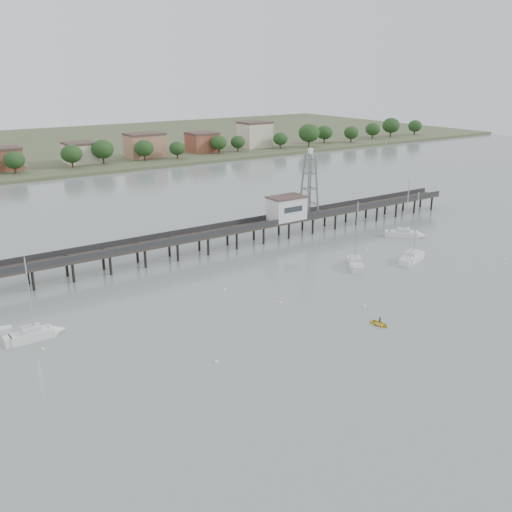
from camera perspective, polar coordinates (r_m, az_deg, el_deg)
The scene contains 13 objects.
ground_plane at distance 74.51m, azimuth 16.00°, elevation -12.01°, with size 500.00×500.00×0.00m, color slate.
pier at distance 116.75m, azimuth -6.77°, elevation 1.82°, with size 150.00×5.00×5.50m.
pier_building at distance 129.01m, azimuth 3.07°, elevation 4.84°, with size 8.40×5.40×5.30m.
lattice_tower at distance 132.02m, azimuth 5.36°, elevation 7.07°, with size 3.20×3.20×15.50m.
sailboat_b at distance 87.74m, azimuth -20.75°, elevation -7.24°, with size 7.86×2.39×12.97m.
sailboat_c at distance 113.03m, azimuth 9.77°, elevation -0.56°, with size 6.67×8.08×13.55m.
sailboat_e at distance 134.26m, azimuth 15.07°, elevation 2.10°, with size 7.74×7.71×13.95m.
sailboat_d at distance 119.26m, azimuth 15.62°, elevation 0.02°, with size 9.33×5.45×14.75m.
white_tender at distance 91.53m, azimuth -24.26°, elevation -6.81°, with size 3.30×1.76×1.22m.
yellow_dinghy at distance 88.13m, azimuth 12.23°, elevation -6.75°, with size 2.05×0.60×2.88m, color yellow.
dinghy_occupant at distance 88.13m, azimuth 12.23°, elevation -6.75°, with size 0.41×1.12×0.27m, color black.
mooring_buoys at distance 96.68m, azimuth 4.69°, elevation -4.01°, with size 87.79×24.66×0.39m.
far_shore at distance 286.11m, azimuth -24.01°, elevation 9.62°, with size 500.00×170.00×10.40m.
Camera 1 is at (-51.35, -39.53, 36.79)m, focal length 40.00 mm.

